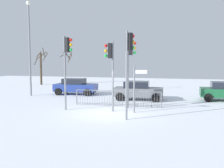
{
  "coord_description": "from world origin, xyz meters",
  "views": [
    {
      "loc": [
        3.94,
        -13.75,
        3.09
      ],
      "look_at": [
        -0.39,
        2.44,
        1.5
      ],
      "focal_mm": 39.72,
      "sensor_mm": 36.0,
      "label": 1
    }
  ],
  "objects_px": {
    "car_blue_far": "(75,86)",
    "car_grey_mid": "(138,90)",
    "traffic_light_rear_right": "(129,55)",
    "traffic_light_rear_left": "(130,58)",
    "traffic_light_foreground_right": "(110,60)",
    "street_lamp": "(29,40)",
    "bare_tree_left": "(65,64)",
    "bare_tree_right": "(41,67)",
    "direction_sign_post": "(135,86)",
    "traffic_light_mid_right": "(67,56)"
  },
  "relations": [
    {
      "from": "traffic_light_foreground_right",
      "to": "bare_tree_right",
      "type": "distance_m",
      "value": 19.13
    },
    {
      "from": "traffic_light_mid_right",
      "to": "car_blue_far",
      "type": "xyz_separation_m",
      "value": [
        -2.41,
        6.81,
        -2.6
      ]
    },
    {
      "from": "traffic_light_rear_right",
      "to": "traffic_light_mid_right",
      "type": "distance_m",
      "value": 4.41
    },
    {
      "from": "direction_sign_post",
      "to": "traffic_light_rear_left",
      "type": "bearing_deg",
      "value": 106.9
    },
    {
      "from": "traffic_light_foreground_right",
      "to": "traffic_light_mid_right",
      "type": "bearing_deg",
      "value": 88.48
    },
    {
      "from": "traffic_light_rear_right",
      "to": "direction_sign_post",
      "type": "distance_m",
      "value": 2.54
    },
    {
      "from": "traffic_light_rear_left",
      "to": "street_lamp",
      "type": "xyz_separation_m",
      "value": [
        -9.57,
        3.42,
        1.63
      ]
    },
    {
      "from": "direction_sign_post",
      "to": "street_lamp",
      "type": "distance_m",
      "value": 11.68
    },
    {
      "from": "direction_sign_post",
      "to": "bare_tree_left",
      "type": "distance_m",
      "value": 20.41
    },
    {
      "from": "direction_sign_post",
      "to": "car_grey_mid",
      "type": "distance_m",
      "value": 4.91
    },
    {
      "from": "traffic_light_foreground_right",
      "to": "bare_tree_right",
      "type": "height_order",
      "value": "bare_tree_right"
    },
    {
      "from": "traffic_light_rear_right",
      "to": "car_blue_far",
      "type": "xyz_separation_m",
      "value": [
        -6.57,
        8.26,
        -2.61
      ]
    },
    {
      "from": "traffic_light_foreground_right",
      "to": "car_grey_mid",
      "type": "relative_size",
      "value": 1.09
    },
    {
      "from": "car_grey_mid",
      "to": "street_lamp",
      "type": "distance_m",
      "value": 10.4
    },
    {
      "from": "traffic_light_mid_right",
      "to": "car_grey_mid",
      "type": "bearing_deg",
      "value": 145.96
    },
    {
      "from": "traffic_light_rear_right",
      "to": "traffic_light_rear_left",
      "type": "distance_m",
      "value": 3.17
    },
    {
      "from": "car_grey_mid",
      "to": "bare_tree_left",
      "type": "height_order",
      "value": "bare_tree_left"
    },
    {
      "from": "car_blue_far",
      "to": "car_grey_mid",
      "type": "relative_size",
      "value": 1.01
    },
    {
      "from": "traffic_light_rear_left",
      "to": "bare_tree_right",
      "type": "relative_size",
      "value": 0.94
    },
    {
      "from": "traffic_light_rear_right",
      "to": "street_lamp",
      "type": "relative_size",
      "value": 0.56
    },
    {
      "from": "traffic_light_rear_left",
      "to": "bare_tree_right",
      "type": "xyz_separation_m",
      "value": [
        -14.01,
        12.59,
        -0.92
      ]
    },
    {
      "from": "traffic_light_foreground_right",
      "to": "car_blue_far",
      "type": "xyz_separation_m",
      "value": [
        -5.1,
        6.51,
        -2.33
      ]
    },
    {
      "from": "direction_sign_post",
      "to": "street_lamp",
      "type": "xyz_separation_m",
      "value": [
        -10.14,
        4.75,
        3.32
      ]
    },
    {
      "from": "bare_tree_right",
      "to": "bare_tree_left",
      "type": "bearing_deg",
      "value": 45.39
    },
    {
      "from": "traffic_light_rear_right",
      "to": "traffic_light_foreground_right",
      "type": "xyz_separation_m",
      "value": [
        -1.47,
        1.75,
        -0.27
      ]
    },
    {
      "from": "bare_tree_left",
      "to": "traffic_light_foreground_right",
      "type": "bearing_deg",
      "value": -56.63
    },
    {
      "from": "traffic_light_rear_right",
      "to": "traffic_light_mid_right",
      "type": "xyz_separation_m",
      "value": [
        -4.16,
        1.46,
        -0.01
      ]
    },
    {
      "from": "traffic_light_rear_left",
      "to": "bare_tree_left",
      "type": "distance_m",
      "value": 18.98
    },
    {
      "from": "traffic_light_rear_right",
      "to": "car_grey_mid",
      "type": "height_order",
      "value": "traffic_light_rear_right"
    },
    {
      "from": "traffic_light_foreground_right",
      "to": "traffic_light_rear_left",
      "type": "distance_m",
      "value": 1.68
    },
    {
      "from": "car_grey_mid",
      "to": "bare_tree_left",
      "type": "bearing_deg",
      "value": 132.52
    },
    {
      "from": "car_grey_mid",
      "to": "direction_sign_post",
      "type": "bearing_deg",
      "value": -86.08
    },
    {
      "from": "bare_tree_right",
      "to": "car_blue_far",
      "type": "bearing_deg",
      "value": -43.14
    },
    {
      "from": "street_lamp",
      "to": "traffic_light_rear_left",
      "type": "bearing_deg",
      "value": -19.63
    },
    {
      "from": "traffic_light_foreground_right",
      "to": "car_grey_mid",
      "type": "distance_m",
      "value": 5.46
    },
    {
      "from": "car_blue_far",
      "to": "traffic_light_mid_right",
      "type": "bearing_deg",
      "value": -74.3
    },
    {
      "from": "car_blue_far",
      "to": "street_lamp",
      "type": "bearing_deg",
      "value": -157.7
    },
    {
      "from": "direction_sign_post",
      "to": "bare_tree_left",
      "type": "height_order",
      "value": "bare_tree_left"
    },
    {
      "from": "direction_sign_post",
      "to": "traffic_light_mid_right",
      "type": "bearing_deg",
      "value": 178.52
    },
    {
      "from": "traffic_light_foreground_right",
      "to": "bare_tree_left",
      "type": "relative_size",
      "value": 0.87
    },
    {
      "from": "bare_tree_right",
      "to": "traffic_light_foreground_right",
      "type": "bearing_deg",
      "value": -46.92
    },
    {
      "from": "direction_sign_post",
      "to": "bare_tree_left",
      "type": "relative_size",
      "value": 0.57
    },
    {
      "from": "traffic_light_rear_right",
      "to": "street_lamp",
      "type": "distance_m",
      "value": 12.11
    },
    {
      "from": "traffic_light_mid_right",
      "to": "direction_sign_post",
      "type": "bearing_deg",
      "value": 95.73
    },
    {
      "from": "traffic_light_rear_left",
      "to": "traffic_light_foreground_right",
      "type": "bearing_deg",
      "value": -39.99
    },
    {
      "from": "car_blue_far",
      "to": "car_grey_mid",
      "type": "xyz_separation_m",
      "value": [
        6.04,
        -1.67,
        0.0
      ]
    },
    {
      "from": "traffic_light_mid_right",
      "to": "bare_tree_left",
      "type": "height_order",
      "value": "bare_tree_left"
    },
    {
      "from": "street_lamp",
      "to": "bare_tree_left",
      "type": "xyz_separation_m",
      "value": [
        -2.13,
        11.52,
        -2.22
      ]
    },
    {
      "from": "traffic_light_mid_right",
      "to": "traffic_light_rear_left",
      "type": "bearing_deg",
      "value": 115.82
    },
    {
      "from": "street_lamp",
      "to": "bare_tree_right",
      "type": "bearing_deg",
      "value": 115.83
    }
  ]
}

